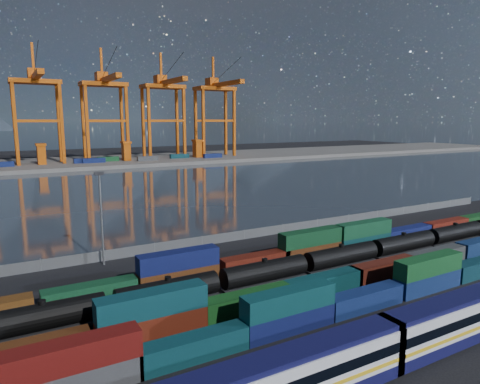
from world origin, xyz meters
TOP-DOWN VIEW (x-y plane):
  - ground at (0.00, 0.00)m, footprint 700.00×700.00m
  - harbor_water at (0.00, 105.00)m, footprint 700.00×700.00m
  - far_quay at (0.00, 210.00)m, footprint 700.00×70.00m
  - distant_mountains at (63.02, 1600.00)m, footprint 2470.00×1100.00m
  - passenger_train at (-24.79, -21.63)m, footprint 79.01×3.33m
  - container_row_south at (1.75, -9.83)m, footprint 141.22×2.51m
  - container_row_mid at (-2.44, -3.00)m, footprint 142.49×2.65m
  - container_row_north at (-7.06, 10.41)m, footprint 142.24×2.60m
  - tanker_string at (-2.93, 3.45)m, footprint 123.18×3.15m
  - waterfront_fence at (-0.00, 28.00)m, footprint 160.12×0.12m
  - yard_light_mast at (-30.00, 26.00)m, footprint 1.60×0.40m
  - gantry_cranes at (-7.50, 203.27)m, footprint 200.08×48.16m
  - quay_containers at (-11.00, 195.46)m, footprint 172.58×10.99m
  - straddle_carriers at (-2.50, 200.00)m, footprint 140.00×7.00m

SIDE VIEW (x-z plane):
  - ground at x=0.00m, z-range 0.00..0.00m
  - harbor_water at x=0.00m, z-range 0.01..0.01m
  - far_quay at x=0.00m, z-range 0.00..2.00m
  - waterfront_fence at x=0.00m, z-range -0.10..2.10m
  - container_row_mid at x=-2.44m, z-range -1.16..4.50m
  - container_row_north at x=-7.06m, z-range -0.79..4.74m
  - container_row_south at x=1.75m, z-range -0.45..4.91m
  - tanker_string at x=-2.93m, z-range 0.01..4.52m
  - passenger_train at x=-24.79m, z-range 0.01..5.73m
  - quay_containers at x=-11.00m, z-range 2.00..4.60m
  - straddle_carriers at x=-2.50m, z-range 2.27..13.37m
  - yard_light_mast at x=-30.00m, z-range 1.00..17.60m
  - gantry_cranes at x=-7.50m, z-range 7.37..72.59m
  - distant_mountains at x=63.02m, z-range -39.71..480.29m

